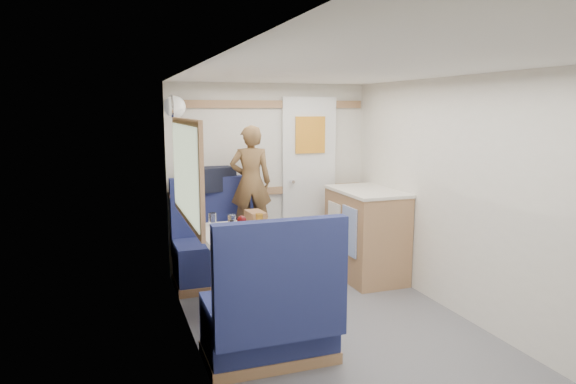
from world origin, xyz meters
name	(u,v)px	position (x,y,z in m)	size (l,w,h in m)	color
floor	(365,356)	(0.00, 0.00, 0.00)	(4.50, 4.50, 0.00)	#515156
ceiling	(372,67)	(0.00, 0.00, 2.00)	(4.50, 4.50, 0.00)	silver
wall_back	(270,177)	(0.00, 2.25, 1.00)	(2.20, 0.02, 2.00)	silver
wall_left	(207,231)	(-1.10, 0.00, 1.00)	(0.02, 4.50, 2.00)	silver
wall_right	(499,208)	(1.10, 0.00, 1.00)	(0.02, 4.50, 2.00)	silver
oak_trim_low	(270,191)	(0.00, 2.23, 0.85)	(2.15, 0.02, 0.08)	olive
oak_trim_high	(270,104)	(0.00, 2.23, 1.78)	(2.15, 0.02, 0.08)	olive
side_window	(185,171)	(-1.08, 1.00, 1.25)	(0.04, 1.30, 0.72)	#9CA98F
rear_door	(309,178)	(0.45, 2.22, 0.97)	(0.62, 0.12, 1.86)	white
dinette_table	(240,250)	(-0.65, 1.00, 0.57)	(0.62, 0.92, 0.72)	white
bench_far	(219,254)	(-0.65, 1.86, 0.30)	(0.90, 0.59, 1.05)	navy
bench_near	(271,321)	(-0.65, 0.14, 0.30)	(0.90, 0.59, 1.05)	navy
ledge	(213,193)	(-0.65, 2.12, 0.88)	(0.90, 0.14, 0.04)	olive
dome_light	(175,107)	(-1.04, 1.85, 1.75)	(0.20, 0.20, 0.20)	white
galley_counter	(366,233)	(0.82, 1.55, 0.47)	(0.57, 0.92, 0.92)	olive
person	(251,182)	(-0.32, 1.84, 1.01)	(0.41, 0.27, 1.12)	brown
duffel_bag	(209,179)	(-0.69, 2.12, 1.02)	(0.51, 0.24, 0.24)	black
tray	(266,237)	(-0.50, 0.74, 0.73)	(0.23, 0.31, 0.02)	white
orange_fruit	(257,231)	(-0.56, 0.78, 0.78)	(0.08, 0.08, 0.08)	orange
cheese_block	(240,231)	(-0.67, 0.91, 0.76)	(0.11, 0.06, 0.04)	#F6E18E
wine_glass	(242,221)	(-0.66, 0.88, 0.84)	(0.08, 0.08, 0.17)	white
tumbler_left	(231,235)	(-0.78, 0.73, 0.78)	(0.07, 0.07, 0.11)	white
tumbler_mid	(212,219)	(-0.81, 1.33, 0.78)	(0.07, 0.07, 0.11)	silver
tumbler_right	(232,221)	(-0.67, 1.19, 0.78)	(0.07, 0.07, 0.11)	white
beer_glass	(259,220)	(-0.43, 1.19, 0.77)	(0.07, 0.07, 0.11)	brown
pepper_grinder	(232,225)	(-0.70, 1.08, 0.77)	(0.04, 0.04, 0.10)	black
salt_grinder	(233,231)	(-0.73, 0.88, 0.77)	(0.04, 0.04, 0.09)	white
bread_loaf	(256,217)	(-0.43, 1.31, 0.77)	(0.14, 0.25, 0.10)	olive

